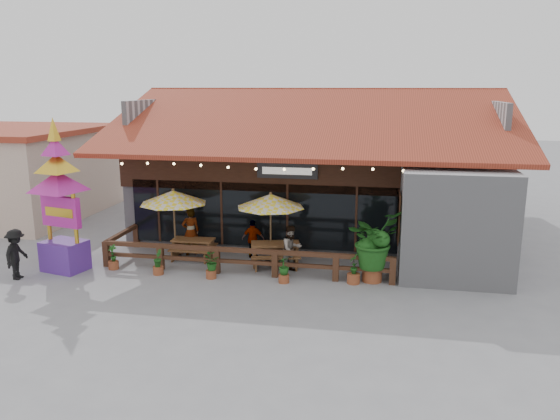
% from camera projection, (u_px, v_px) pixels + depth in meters
% --- Properties ---
extents(ground, '(100.00, 100.00, 0.00)m').
position_uv_depth(ground, '(292.00, 273.00, 18.44)').
color(ground, gray).
rests_on(ground, ground).
extents(restaurant_building, '(15.50, 14.73, 6.09)m').
position_uv_depth(restaurant_building, '(323.00, 177.00, 24.23)').
color(restaurant_building, '#A1A0A5').
rests_on(restaurant_building, ground).
extents(patio_railing, '(10.00, 2.60, 0.92)m').
position_uv_depth(patio_railing, '(226.00, 254.00, 18.45)').
color(patio_railing, '#49271A').
rests_on(patio_railing, ground).
extents(neighbor_building, '(8.40, 8.40, 4.22)m').
position_uv_depth(neighbor_building, '(7.00, 171.00, 26.40)').
color(neighbor_building, beige).
rests_on(neighbor_building, ground).
extents(umbrella_left, '(2.68, 2.68, 2.60)m').
position_uv_depth(umbrella_left, '(173.00, 197.00, 19.52)').
color(umbrella_left, brown).
rests_on(umbrella_left, ground).
extents(umbrella_right, '(2.63, 2.63, 2.59)m').
position_uv_depth(umbrella_right, '(271.00, 201.00, 18.97)').
color(umbrella_right, brown).
rests_on(umbrella_right, ground).
extents(picnic_table_left, '(1.51, 1.31, 0.72)m').
position_uv_depth(picnic_table_left, '(193.00, 245.00, 19.91)').
color(picnic_table_left, brown).
rests_on(picnic_table_left, ground).
extents(picnic_table_right, '(1.99, 1.81, 0.81)m').
position_uv_depth(picnic_table_right, '(275.00, 250.00, 19.09)').
color(picnic_table_right, brown).
rests_on(picnic_table_right, ground).
extents(thai_sign_tower, '(2.49, 2.49, 5.58)m').
position_uv_depth(thai_sign_tower, '(59.00, 186.00, 18.07)').
color(thai_sign_tower, '#542790').
rests_on(thai_sign_tower, ground).
extents(tropical_plant, '(2.21, 2.25, 2.36)m').
position_uv_depth(tropical_plant, '(373.00, 241.00, 17.36)').
color(tropical_plant, brown).
rests_on(tropical_plant, ground).
extents(diner_a, '(0.77, 0.69, 1.78)m').
position_uv_depth(diner_a, '(191.00, 232.00, 20.24)').
color(diner_a, '#381D11').
rests_on(diner_a, ground).
extents(diner_b, '(0.99, 0.98, 1.61)m').
position_uv_depth(diner_b, '(291.00, 249.00, 18.36)').
color(diner_b, '#381D11').
rests_on(diner_b, ground).
extents(diner_c, '(0.84, 0.36, 1.42)m').
position_uv_depth(diner_c, '(253.00, 239.00, 19.91)').
color(diner_c, '#381D11').
rests_on(diner_c, ground).
extents(pedestrian, '(0.73, 1.14, 1.67)m').
position_uv_depth(pedestrian, '(16.00, 254.00, 17.69)').
color(pedestrian, black).
rests_on(pedestrian, ground).
extents(planter_a, '(0.35, 0.35, 0.87)m').
position_uv_depth(planter_a, '(113.00, 259.00, 18.75)').
color(planter_a, brown).
rests_on(planter_a, ground).
extents(planter_b, '(0.35, 0.36, 0.85)m').
position_uv_depth(planter_b, '(158.00, 263.00, 18.21)').
color(planter_b, brown).
rests_on(planter_b, ground).
extents(planter_c, '(0.57, 0.52, 0.84)m').
position_uv_depth(planter_c, '(211.00, 264.00, 17.82)').
color(planter_c, brown).
rests_on(planter_c, ground).
extents(planter_d, '(0.44, 0.44, 0.85)m').
position_uv_depth(planter_d, '(284.00, 270.00, 17.44)').
color(planter_d, brown).
rests_on(planter_d, ground).
extents(planter_e, '(0.41, 0.41, 1.01)m').
position_uv_depth(planter_e, '(354.00, 271.00, 17.37)').
color(planter_e, brown).
rests_on(planter_e, ground).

